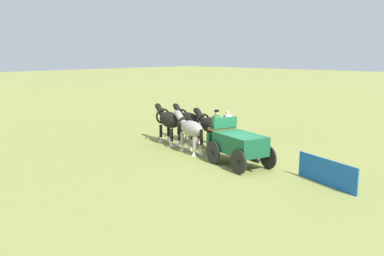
% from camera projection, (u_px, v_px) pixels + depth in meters
% --- Properties ---
extents(ground_plane, '(220.00, 220.00, 0.00)m').
position_uv_depth(ground_plane, '(240.00, 166.00, 19.91)').
color(ground_plane, olive).
extents(show_wagon, '(5.55, 2.64, 2.58)m').
position_uv_depth(show_wagon, '(238.00, 143.00, 19.87)').
color(show_wagon, '#195B38').
rests_on(show_wagon, ground).
extents(draft_horse_rear_near, '(2.89, 1.36, 2.15)m').
position_uv_depth(draft_horse_rear_near, '(190.00, 129.00, 22.47)').
color(draft_horse_rear_near, '#9E998E').
rests_on(draft_horse_rear_near, ground).
extents(draft_horse_rear_off, '(3.04, 1.44, 2.21)m').
position_uv_depth(draft_horse_rear_off, '(210.00, 126.00, 23.10)').
color(draft_horse_rear_off, black).
rests_on(draft_horse_rear_off, ground).
extents(draft_horse_lead_near, '(3.02, 1.48, 2.28)m').
position_uv_depth(draft_horse_lead_near, '(169.00, 120.00, 24.65)').
color(draft_horse_lead_near, black).
rests_on(draft_horse_lead_near, ground).
extents(draft_horse_lead_off, '(3.11, 1.43, 2.19)m').
position_uv_depth(draft_horse_lead_off, '(188.00, 120.00, 25.32)').
color(draft_horse_lead_off, black).
rests_on(draft_horse_lead_off, ground).
extents(sponsor_banner, '(3.04, 1.11, 1.10)m').
position_uv_depth(sponsor_banner, '(326.00, 172.00, 16.96)').
color(sponsor_banner, '#1959B2').
rests_on(sponsor_banner, ground).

